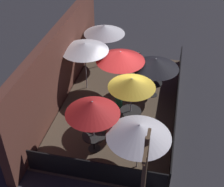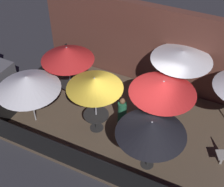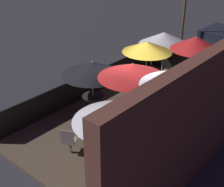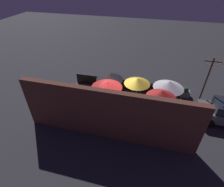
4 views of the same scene
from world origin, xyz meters
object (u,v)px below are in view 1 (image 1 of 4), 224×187
Objects in this scene: patio_chair_0 at (137,61)px; patron_0 at (119,101)px; patio_umbrella_2 at (132,83)px; patio_umbrella_6 at (104,29)px; patio_umbrella_0 at (92,107)px; patio_umbrella_1 at (156,63)px; dining_table_0 at (94,138)px; patio_umbrella_4 at (85,47)px; light_post at (143,187)px; patio_umbrella_3 at (120,56)px; dining_table_1 at (154,85)px; patio_umbrella_5 at (139,131)px; patio_chair_1 at (103,120)px; dining_table_2 at (130,114)px.

patron_0 reaches higher than patio_chair_0.
patron_0 is (0.72, 0.63, -1.59)m from patio_umbrella_2.
patio_umbrella_0 is at bearing -170.13° from patio_umbrella_6.
patio_umbrella_6 is at bearing 26.19° from patio_umbrella_2.
patron_0 is (-1.52, 1.35, -1.23)m from patio_umbrella_1.
patio_umbrella_4 is at bearing 20.27° from dining_table_0.
patio_umbrella_1 is 0.52× the size of light_post.
patio_umbrella_0 is 2.94m from patron_0.
patio_chair_0 is (4.45, 0.41, -1.64)m from patio_umbrella_2.
patio_umbrella_6 reaches higher than patio_umbrella_3.
patio_umbrella_0 is at bearing -159.73° from patio_umbrella_4.
patio_umbrella_4 is at bearing 91.80° from dining_table_1.
patio_umbrella_5 reaches higher than patio_umbrella_1.
patio_umbrella_5 is (-4.50, 0.07, 0.03)m from patio_umbrella_1.
light_post reaches higher than patio_umbrella_4.
patio_umbrella_0 is 4.13m from patio_umbrella_4.
patio_umbrella_0 is 2.06m from patio_umbrella_2.
light_post is (-4.72, -1.09, 0.04)m from patio_umbrella_2.
patio_umbrella_4 is (0.11, 1.68, 0.22)m from patio_umbrella_3.
patio_umbrella_0 is at bearing 36.37° from light_post.
patio_umbrella_4 is 2.72× the size of patio_chair_0.
patio_umbrella_6 is at bearing 52.82° from dining_table_1.
patio_umbrella_2 is at bearing -157.13° from patio_umbrella_3.
patio_chair_1 is 0.78× the size of patron_0.
light_post reaches higher than patron_0.
patio_umbrella_1 is at bearing -17.63° from dining_table_2.
light_post is (-5.44, -1.73, 1.62)m from patron_0.
patio_umbrella_4 is (2.14, 2.54, 0.15)m from patio_umbrella_2.
patio_umbrella_0 reaches higher than patio_umbrella_3.
patio_chair_1 is at bearing 45.51° from patio_umbrella_5.
dining_table_1 is 0.87× the size of dining_table_2.
patio_umbrella_0 is 6.42m from patio_chair_0.
patio_umbrella_1 is 2.65m from dining_table_2.
patio_chair_1 is (1.14, -0.05, -0.06)m from dining_table_0.
patio_umbrella_2 is (1.73, -1.11, 0.04)m from patio_umbrella_0.
patio_umbrella_5 reaches higher than patio_chair_0.
patio_chair_0 is (6.18, -0.70, -0.09)m from dining_table_0.
light_post is (-2.99, -2.20, 0.08)m from patio_umbrella_0.
light_post is (-4.13, -2.15, 1.65)m from patio_chair_1.
patio_chair_1 is 4.94m from light_post.
patio_umbrella_6 is 2.58× the size of dining_table_2.
patron_0 is (-3.71, -1.55, -1.56)m from patio_umbrella_6.
dining_table_0 is at bearing 155.38° from patio_umbrella_1.
patio_umbrella_6 is at bearing 75.58° from patron_0.
dining_table_2 is 0.22× the size of light_post.
patron_0 is at bearing -30.39° from patio_chair_0.
patio_umbrella_0 is 1.05× the size of patio_umbrella_5.
light_post is at bearing -169.61° from patio_umbrella_5.
patio_umbrella_0 is 1.01× the size of patio_umbrella_6.
patio_umbrella_5 is 2.51× the size of dining_table_0.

